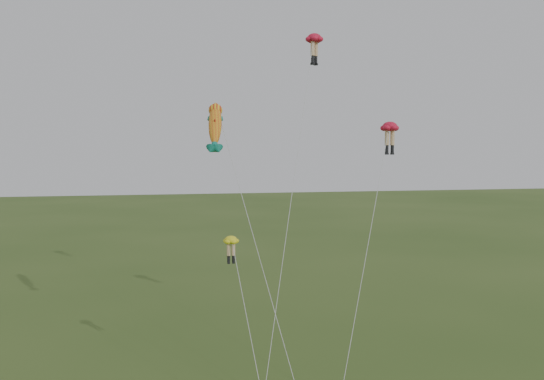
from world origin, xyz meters
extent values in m
ellipsoid|color=red|center=(5.61, 11.85, 21.38)|extent=(1.85, 1.85, 0.66)
cylinder|color=#D9B080|center=(5.46, 11.72, 20.60)|extent=(0.29, 0.29, 1.01)
cylinder|color=black|center=(5.46, 11.72, 19.84)|extent=(0.23, 0.23, 0.50)
cube|color=black|center=(5.46, 11.72, 19.52)|extent=(0.31, 0.33, 0.15)
cylinder|color=#D9B080|center=(5.77, 11.97, 20.60)|extent=(0.29, 0.29, 1.01)
cylinder|color=black|center=(5.77, 11.97, 19.84)|extent=(0.23, 0.23, 0.50)
cube|color=black|center=(5.77, 11.97, 19.52)|extent=(0.31, 0.33, 0.15)
cylinder|color=silver|center=(2.58, 6.07, 10.96)|extent=(6.10, 11.59, 21.49)
ellipsoid|color=red|center=(9.06, 6.15, 14.87)|extent=(1.29, 1.29, 0.62)
cylinder|color=#D9B080|center=(8.87, 6.15, 14.13)|extent=(0.28, 0.28, 0.95)
cylinder|color=black|center=(8.87, 6.15, 13.42)|extent=(0.22, 0.22, 0.48)
cube|color=black|center=(8.87, 6.15, 13.11)|extent=(0.16, 0.28, 0.14)
cylinder|color=#D9B080|center=(9.25, 6.16, 14.13)|extent=(0.28, 0.28, 0.95)
cylinder|color=black|center=(9.25, 6.16, 13.42)|extent=(0.22, 0.22, 0.48)
cube|color=black|center=(9.25, 6.16, 13.11)|extent=(0.16, 0.28, 0.14)
cylinder|color=silver|center=(6.11, 2.28, 7.69)|extent=(5.94, 7.78, 14.96)
ellipsoid|color=yellow|center=(-1.98, 1.75, 8.48)|extent=(0.96, 0.96, 0.45)
cylinder|color=#D9B080|center=(-2.12, 1.73, 7.95)|extent=(0.20, 0.20, 0.68)
cylinder|color=black|center=(-2.12, 1.73, 7.44)|extent=(0.16, 0.16, 0.34)
cube|color=black|center=(-2.12, 1.73, 7.22)|extent=(0.13, 0.21, 0.10)
cylinder|color=#D9B080|center=(-1.85, 1.76, 7.95)|extent=(0.20, 0.20, 0.68)
cylinder|color=black|center=(-1.85, 1.76, 7.44)|extent=(0.16, 0.16, 0.34)
cube|color=black|center=(-1.85, 1.76, 7.22)|extent=(0.13, 0.21, 0.10)
cylinder|color=silver|center=(-1.51, -1.03, 4.46)|extent=(0.97, 5.57, 8.49)
ellipsoid|color=yellow|center=(-2.25, 6.33, 14.98)|extent=(1.35, 3.04, 3.19)
sphere|color=yellow|center=(-2.25, 6.33, 14.98)|extent=(1.09, 1.39, 1.27)
cone|color=#127967|center=(-2.25, 6.33, 14.98)|extent=(0.88, 1.31, 1.18)
cone|color=#127967|center=(-2.25, 6.33, 14.98)|extent=(0.88, 1.31, 1.18)
cone|color=#127967|center=(-2.25, 6.33, 14.98)|extent=(0.50, 0.73, 0.66)
cone|color=#127967|center=(-2.25, 6.33, 14.98)|extent=(0.50, 0.73, 0.66)
cone|color=#B62413|center=(-2.25, 6.33, 14.98)|extent=(0.54, 0.73, 0.66)
cylinder|color=silver|center=(-0.64, 1.78, 7.60)|extent=(3.26, 9.13, 14.78)
camera|label=1|loc=(-6.73, -30.62, 13.42)|focal=40.00mm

